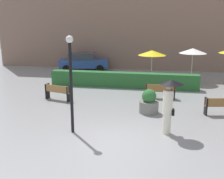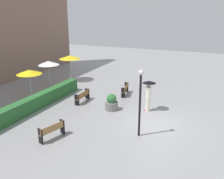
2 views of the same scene
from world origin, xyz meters
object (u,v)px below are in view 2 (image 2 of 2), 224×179
patio_umbrella_white (48,63)px  patio_umbrella_yellow_far (70,57)px  bench_far_right (125,89)px  planter_pot (112,103)px  bench_far_left (52,130)px  lamp_post (140,96)px  pedestrian_with_umbrella (149,92)px  bench_back_row (83,96)px  patio_umbrella_yellow (29,72)px

patio_umbrella_white → patio_umbrella_yellow_far: 2.72m
bench_far_right → planter_pot: planter_pot is taller
patio_umbrella_yellow_far → patio_umbrella_white: bearing=168.9°
bench_far_left → patio_umbrella_white: (7.73, 6.12, 1.74)m
bench_far_left → planter_pot: size_ratio=1.36×
lamp_post → patio_umbrella_white: lamp_post is taller
patio_umbrella_white → planter_pot: bearing=-109.4°
patio_umbrella_yellow_far → pedestrian_with_umbrella: bearing=-115.4°
bench_far_right → lamp_post: (-6.30, -3.25, 1.83)m
lamp_post → bench_far_left: bearing=118.3°
bench_back_row → bench_far_left: bench_far_left is taller
patio_umbrella_white → pedestrian_with_umbrella: bearing=-100.0°
lamp_post → patio_umbrella_yellow_far: size_ratio=1.49×
pedestrian_with_umbrella → planter_pot: size_ratio=1.85×
lamp_post → patio_umbrella_yellow_far: lamp_post is taller
bench_back_row → lamp_post: lamp_post is taller
bench_back_row → pedestrian_with_umbrella: 5.15m
pedestrian_with_umbrella → patio_umbrella_yellow_far: (4.40, 9.25, 1.01)m
lamp_post → patio_umbrella_yellow_far: 12.74m
pedestrian_with_umbrella → patio_umbrella_white: (1.73, 9.78, 0.89)m
bench_back_row → patio_umbrella_yellow: bearing=99.2°
bench_far_left → lamp_post: bearing=-61.7°
bench_far_left → bench_far_right: bearing=-6.4°
planter_pot → patio_umbrella_yellow: bearing=91.8°
pedestrian_with_umbrella → lamp_post: lamp_post is taller
patio_umbrella_yellow_far → bench_far_left: bearing=-151.7°
lamp_post → patio_umbrella_yellow: 10.37m
bench_back_row → planter_pot: size_ratio=1.46×
bench_far_left → patio_umbrella_white: patio_umbrella_white is taller
lamp_post → pedestrian_with_umbrella: bearing=8.5°
patio_umbrella_yellow_far → patio_umbrella_yellow: bearing=177.7°
patio_umbrella_yellow → patio_umbrella_white: (2.82, 0.31, 0.16)m
bench_far_right → planter_pot: size_ratio=1.49×
planter_pot → patio_umbrella_yellow_far: bearing=52.4°
bench_far_right → lamp_post: size_ratio=0.46×
lamp_post → bench_far_right: bearing=27.3°
bench_back_row → patio_umbrella_yellow: 4.75m
bench_back_row → patio_umbrella_yellow_far: (4.78, 4.19, 1.88)m
bench_far_left → bench_far_right: bench_far_left is taller
bench_far_left → pedestrian_with_umbrella: size_ratio=0.74×
bench_far_left → lamp_post: (2.28, -4.22, 1.82)m
patio_umbrella_yellow_far → bench_far_right: bearing=-105.6°
lamp_post → patio_umbrella_white: bearing=62.2°
patio_umbrella_yellow_far → lamp_post: bearing=-129.6°
lamp_post → patio_umbrella_yellow: bearing=75.3°
bench_back_row → lamp_post: size_ratio=0.45×
patio_umbrella_white → bench_back_row: bearing=-114.1°
bench_back_row → patio_umbrella_yellow_far: bearing=41.3°
bench_far_left → patio_umbrella_yellow_far: 11.95m
bench_far_left → patio_umbrella_yellow: 7.77m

